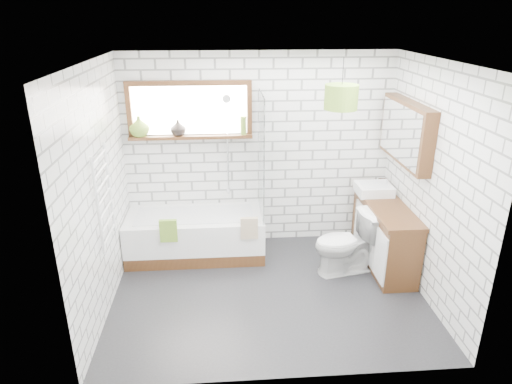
{
  "coord_description": "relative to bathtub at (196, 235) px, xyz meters",
  "views": [
    {
      "loc": [
        -0.46,
        -4.31,
        2.93
      ],
      "look_at": [
        -0.12,
        0.25,
        1.11
      ],
      "focal_mm": 32.0,
      "sensor_mm": 36.0,
      "label": 1
    }
  ],
  "objects": [
    {
      "name": "floor",
      "position": [
        0.84,
        -0.92,
        -0.28
      ],
      "size": [
        3.4,
        2.6,
        0.01
      ],
      "primitive_type": "cube",
      "color": "black",
      "rests_on": "ground"
    },
    {
      "name": "ceiling",
      "position": [
        0.84,
        -0.92,
        2.23
      ],
      "size": [
        3.4,
        2.6,
        0.01
      ],
      "primitive_type": "cube",
      "color": "white",
      "rests_on": "ground"
    },
    {
      "name": "wall_back",
      "position": [
        0.84,
        0.38,
        0.97
      ],
      "size": [
        3.4,
        0.01,
        2.5
      ],
      "primitive_type": "cube",
      "color": "white",
      "rests_on": "ground"
    },
    {
      "name": "wall_front",
      "position": [
        0.84,
        -2.23,
        0.97
      ],
      "size": [
        3.4,
        0.01,
        2.5
      ],
      "primitive_type": "cube",
      "color": "white",
      "rests_on": "ground"
    },
    {
      "name": "wall_left",
      "position": [
        -0.87,
        -0.92,
        0.97
      ],
      "size": [
        0.01,
        2.6,
        2.5
      ],
      "primitive_type": "cube",
      "color": "white",
      "rests_on": "ground"
    },
    {
      "name": "wall_right",
      "position": [
        2.54,
        -0.92,
        0.97
      ],
      "size": [
        0.01,
        2.6,
        2.5
      ],
      "primitive_type": "cube",
      "color": "white",
      "rests_on": "ground"
    },
    {
      "name": "window",
      "position": [
        -0.01,
        0.34,
        1.52
      ],
      "size": [
        1.52,
        0.16,
        0.68
      ],
      "primitive_type": "cube",
      "color": "#3C2110",
      "rests_on": "wall_back"
    },
    {
      "name": "towel_radiator",
      "position": [
        -0.82,
        -0.92,
        0.92
      ],
      "size": [
        0.06,
        0.52,
        1.0
      ],
      "primitive_type": "cube",
      "color": "white",
      "rests_on": "wall_left"
    },
    {
      "name": "mirror_cabinet",
      "position": [
        2.46,
        -0.32,
        1.37
      ],
      "size": [
        0.16,
        1.2,
        0.7
      ],
      "primitive_type": "cube",
      "color": "#3C2110",
      "rests_on": "wall_right"
    },
    {
      "name": "shower_riser",
      "position": [
        0.44,
        0.34,
        1.07
      ],
      "size": [
        0.02,
        0.02,
        1.3
      ],
      "primitive_type": "cylinder",
      "color": "silver",
      "rests_on": "wall_back"
    },
    {
      "name": "bathtub",
      "position": [
        0.0,
        0.0,
        0.0
      ],
      "size": [
        1.71,
        0.75,
        0.55
      ],
      "primitive_type": "cube",
      "color": "white",
      "rests_on": "floor"
    },
    {
      "name": "shower_screen",
      "position": [
        0.83,
        0.0,
        1.03
      ],
      "size": [
        0.02,
        0.72,
        1.5
      ],
      "primitive_type": "cube",
      "color": "white",
      "rests_on": "bathtub"
    },
    {
      "name": "towel_green",
      "position": [
        -0.29,
        -0.38,
        0.26
      ],
      "size": [
        0.2,
        0.06,
        0.28
      ],
      "primitive_type": "cube",
      "color": "olive",
      "rests_on": "bathtub"
    },
    {
      "name": "towel_beige",
      "position": [
        0.66,
        -0.38,
        0.26
      ],
      "size": [
        0.21,
        0.05,
        0.27
      ],
      "primitive_type": "cube",
      "color": "tan",
      "rests_on": "bathtub"
    },
    {
      "name": "vanity",
      "position": [
        2.31,
        -0.38,
        0.12
      ],
      "size": [
        0.44,
        1.37,
        0.78
      ],
      "primitive_type": "cube",
      "color": "#3C2110",
      "rests_on": "floor"
    },
    {
      "name": "basin",
      "position": [
        2.25,
        -0.03,
        0.57
      ],
      "size": [
        0.43,
        0.37,
        0.12
      ],
      "primitive_type": "cube",
      "color": "white",
      "rests_on": "vanity"
    },
    {
      "name": "tap",
      "position": [
        2.41,
        -0.03,
        0.64
      ],
      "size": [
        0.04,
        0.04,
        0.16
      ],
      "primitive_type": "cylinder",
      "rotation": [
        0.0,
        0.0,
        0.33
      ],
      "color": "silver",
      "rests_on": "vanity"
    },
    {
      "name": "toilet",
      "position": [
        1.79,
        -0.56,
        0.11
      ],
      "size": [
        0.56,
        0.82,
        0.76
      ],
      "primitive_type": "imported",
      "rotation": [
        0.0,
        0.0,
        -1.38
      ],
      "color": "white",
      "rests_on": "floor"
    },
    {
      "name": "vase_olive",
      "position": [
        -0.64,
        0.31,
        1.33
      ],
      "size": [
        0.25,
        0.25,
        0.25
      ],
      "primitive_type": "imported",
      "rotation": [
        0.0,
        0.0,
        0.05
      ],
      "color": "olive",
      "rests_on": "window"
    },
    {
      "name": "vase_dark",
      "position": [
        -0.17,
        0.31,
        1.3
      ],
      "size": [
        0.24,
        0.24,
        0.2
      ],
      "primitive_type": "imported",
      "rotation": [
        0.0,
        0.0,
        -0.32
      ],
      "color": "black",
      "rests_on": "window"
    },
    {
      "name": "bottle",
      "position": [
        0.64,
        0.31,
        1.31
      ],
      "size": [
        0.09,
        0.09,
        0.22
      ],
      "primitive_type": "cylinder",
      "rotation": [
        0.0,
        0.0,
        -0.41
      ],
      "color": "olive",
      "rests_on": "window"
    },
    {
      "name": "pendant",
      "position": [
        1.61,
        -0.56,
        1.82
      ],
      "size": [
        0.35,
        0.35,
        0.26
      ],
      "primitive_type": "cylinder",
      "color": "olive",
      "rests_on": "ceiling"
    }
  ]
}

